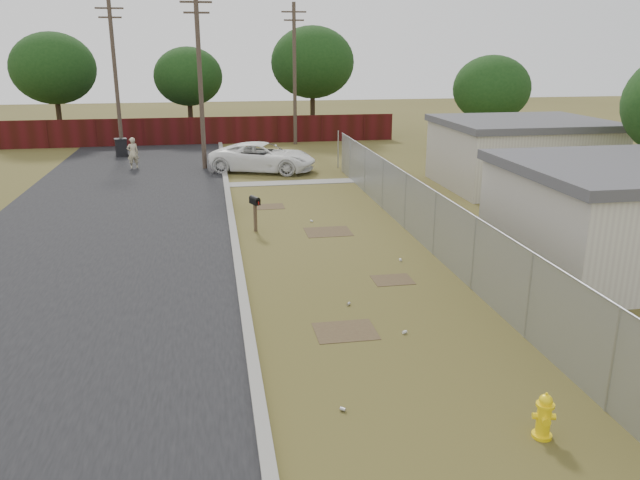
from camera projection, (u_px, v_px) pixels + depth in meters
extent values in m
plane|color=brown|center=(337.00, 260.00, 19.12)|extent=(120.00, 120.00, 0.00)
cube|color=black|center=(118.00, 207.00, 25.41)|extent=(9.00, 60.00, 0.02)
cube|color=gray|center=(229.00, 201.00, 26.13)|extent=(0.25, 60.00, 0.12)
cube|color=gray|center=(289.00, 183.00, 29.93)|extent=(6.20, 1.00, 0.03)
cylinder|color=gray|center=(613.00, 361.00, 10.86)|extent=(0.06, 0.06, 2.00)
cylinder|color=gray|center=(529.00, 296.00, 13.68)|extent=(0.06, 0.06, 2.00)
cylinder|color=gray|center=(474.00, 254.00, 16.51)|extent=(0.06, 0.06, 2.00)
cylinder|color=gray|center=(435.00, 224.00, 19.33)|extent=(0.06, 0.06, 2.00)
cylinder|color=gray|center=(405.00, 201.00, 22.15)|extent=(0.06, 0.06, 2.00)
cylinder|color=gray|center=(383.00, 184.00, 24.98)|extent=(0.06, 0.06, 2.00)
cylinder|color=gray|center=(365.00, 170.00, 27.80)|extent=(0.06, 0.06, 2.00)
cylinder|color=gray|center=(350.00, 159.00, 30.62)|extent=(0.06, 0.06, 2.00)
cylinder|color=gray|center=(338.00, 149.00, 33.45)|extent=(0.06, 0.06, 2.00)
cylinder|color=gray|center=(426.00, 185.00, 19.98)|extent=(0.04, 26.00, 0.04)
cube|color=gray|center=(424.00, 215.00, 20.27)|extent=(0.01, 26.00, 2.00)
cube|color=black|center=(425.00, 236.00, 20.49)|extent=(0.03, 26.00, 0.60)
cube|color=#400D0E|center=(174.00, 131.00, 41.39)|extent=(30.00, 0.12, 1.80)
cylinder|color=#4F4135|center=(200.00, 83.00, 32.19)|extent=(0.24, 0.24, 9.00)
cube|color=#4F4135|center=(196.00, 2.00, 31.03)|extent=(1.60, 0.10, 0.10)
cube|color=#4F4135|center=(196.00, 13.00, 31.18)|extent=(1.30, 0.10, 0.10)
cylinder|color=#4F4135|center=(116.00, 78.00, 37.01)|extent=(0.24, 0.24, 9.00)
cube|color=#4F4135|center=(109.00, 8.00, 35.86)|extent=(1.60, 0.10, 0.10)
cube|color=#4F4135|center=(110.00, 17.00, 36.01)|extent=(1.30, 0.10, 0.10)
cylinder|color=#4F4135|center=(295.00, 75.00, 40.70)|extent=(0.24, 0.24, 9.00)
cube|color=#4F4135|center=(294.00, 12.00, 39.55)|extent=(1.60, 0.10, 0.10)
cube|color=#4F4135|center=(294.00, 20.00, 39.70)|extent=(1.30, 0.10, 0.10)
cube|color=beige|center=(520.00, 156.00, 28.90)|extent=(7.00, 6.00, 2.80)
cube|color=#48484D|center=(523.00, 123.00, 28.44)|extent=(7.28, 6.24, 0.30)
cylinder|color=#322616|center=(59.00, 116.00, 43.61)|extent=(0.36, 0.36, 3.30)
ellipsoid|color=black|center=(53.00, 68.00, 42.66)|extent=(5.70, 5.70, 4.84)
cylinder|color=#322616|center=(191.00, 115.00, 46.10)|extent=(0.36, 0.36, 2.86)
ellipsoid|color=black|center=(188.00, 76.00, 45.28)|extent=(4.94, 4.94, 4.20)
cylinder|color=#322616|center=(313.00, 110.00, 46.55)|extent=(0.36, 0.36, 3.52)
ellipsoid|color=black|center=(312.00, 62.00, 45.53)|extent=(6.08, 6.08, 5.17)
cylinder|color=#322616|center=(488.00, 132.00, 37.81)|extent=(0.36, 0.36, 2.64)
ellipsoid|color=black|center=(491.00, 88.00, 37.05)|extent=(4.56, 4.56, 3.88)
cylinder|color=yellow|center=(542.00, 435.00, 10.40)|extent=(0.41, 0.41, 0.06)
cylinder|color=yellow|center=(543.00, 420.00, 10.32)|extent=(0.29, 0.29, 0.57)
cylinder|color=yellow|center=(545.00, 405.00, 10.23)|extent=(0.37, 0.37, 0.05)
sphere|color=yellow|center=(546.00, 401.00, 10.21)|extent=(0.27, 0.27, 0.22)
cylinder|color=yellow|center=(547.00, 394.00, 10.18)|extent=(0.05, 0.05, 0.06)
cylinder|color=yellow|center=(535.00, 416.00, 10.31)|extent=(0.12, 0.13, 0.11)
cylinder|color=yellow|center=(552.00, 417.00, 10.29)|extent=(0.12, 0.13, 0.11)
cylinder|color=yellow|center=(546.00, 421.00, 10.17)|extent=(0.16, 0.15, 0.14)
cube|color=brown|center=(255.00, 217.00, 21.91)|extent=(0.12, 0.12, 1.05)
cube|color=black|center=(255.00, 202.00, 21.75)|extent=(0.38, 0.54, 0.19)
cylinder|color=black|center=(255.00, 199.00, 21.72)|extent=(0.38, 0.54, 0.19)
cube|color=#A9100C|center=(259.00, 203.00, 21.53)|extent=(0.04, 0.05, 0.11)
imported|color=white|center=(263.00, 157.00, 32.51)|extent=(5.99, 4.31, 1.52)
imported|color=#BEB28B|center=(133.00, 153.00, 33.31)|extent=(0.70, 0.57, 1.66)
cube|color=black|center=(121.00, 148.00, 37.10)|extent=(0.76, 0.76, 1.01)
cube|color=black|center=(120.00, 139.00, 36.95)|extent=(0.83, 0.83, 0.08)
cylinder|color=black|center=(128.00, 155.00, 37.06)|extent=(0.10, 0.22, 0.21)
cylinder|color=silver|center=(405.00, 332.00, 14.15)|extent=(0.12, 0.10, 0.07)
cylinder|color=#A5A5AA|center=(349.00, 304.00, 15.71)|extent=(0.12, 0.12, 0.07)
cylinder|color=silver|center=(400.00, 260.00, 18.98)|extent=(0.08, 0.10, 0.07)
cylinder|color=#A5A5AA|center=(343.00, 409.00, 11.13)|extent=(0.12, 0.12, 0.07)
cylinder|color=silver|center=(312.00, 221.00, 23.23)|extent=(0.12, 0.12, 0.07)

